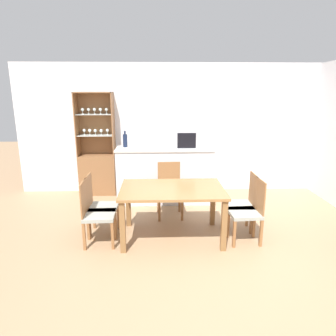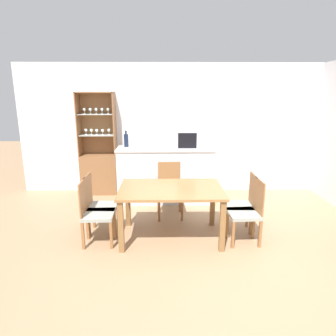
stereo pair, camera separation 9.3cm
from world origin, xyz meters
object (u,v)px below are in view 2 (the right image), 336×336
Objects in this scene: dining_chair_side_left_near at (95,213)px; wine_bottle at (126,140)px; dining_chair_side_left_far at (99,205)px; dining_chair_side_right_near at (247,212)px; dining_chair_head_far at (170,191)px; dining_table at (171,195)px; microwave at (191,139)px; dining_chair_side_right_far at (242,205)px; display_cabinet at (99,165)px.

dining_chair_side_left_near is 1.86m from wine_bottle.
dining_chair_side_right_near is at bearing 83.48° from dining_chair_side_left_far.
dining_chair_side_left_far is 1.21m from dining_chair_head_far.
dining_chair_head_far is 2.96× the size of wine_bottle.
dining_chair_side_right_near is (1.03, -0.13, -0.20)m from dining_table.
wine_bottle is (0.24, 1.70, 0.71)m from dining_chair_side_left_near.
microwave is at bearing -121.67° from dining_chair_head_far.
dining_chair_side_right_far is at bearing 95.92° from dining_chair_side_left_near.
dining_chair_side_right_near is at bearing 88.46° from dining_chair_side_left_near.
dining_chair_side_right_near is 2.58m from wine_bottle.
wine_bottle is (0.60, -0.38, 0.56)m from display_cabinet.
dining_chair_head_far is 1.37m from dining_chair_side_right_near.
microwave is (1.42, 1.34, 0.74)m from dining_chair_side_left_far.
dining_chair_side_right_far is at bearing 90.94° from dining_chair_side_left_far.
wine_bottle is at bearing -47.55° from dining_chair_head_far.
wine_bottle is (-0.79, 1.56, 0.52)m from dining_table.
dining_chair_head_far is (-0.00, 0.77, -0.20)m from dining_table.
dining_chair_side_right_near is (-0.00, -0.27, 0.00)m from dining_chair_side_right_far.
display_cabinet reaches higher than dining_chair_head_far.
dining_chair_side_right_far is 0.27m from dining_chair_side_right_near.
display_cabinet reaches higher than dining_chair_side_left_near.
dining_chair_side_left_far reaches higher than dining_table.
display_cabinet is 2.27× the size of dining_chair_head_far.
dining_chair_side_left_far is 1.00× the size of dining_chair_head_far.
dining_chair_head_far is 1.32m from wine_bottle.
microwave is at bearing 137.05° from dining_chair_side_left_near.
microwave reaches higher than dining_chair_head_far.
microwave reaches higher than dining_chair_side_right_near.
dining_chair_side_left_far is 1.00× the size of dining_chair_side_right_far.
wine_bottle is at bearing 116.72° from dining_table.
dining_chair_side_right_far and dining_chair_side_right_near have the same top height.
dining_chair_side_left_near is at bearing 1.01° from dining_chair_side_left_far.
microwave is (0.39, 1.47, 0.55)m from dining_table.
dining_chair_side_right_far is at bearing 145.69° from dining_chair_head_far.
dining_chair_head_far is at bearing 45.65° from dining_chair_side_right_near.
dining_chair_side_right_near is (2.05, 0.00, 0.00)m from dining_chair_side_left_near.
dining_chair_side_left_far is at bearing 91.67° from dining_chair_side_right_far.
display_cabinet is at bearing 148.13° from wine_bottle.
dining_chair_side_left_far is 2.05m from dining_chair_side_right_far.
dining_chair_side_left_far is 0.28m from dining_chair_side_left_near.
display_cabinet reaches higher than dining_chair_side_left_far.
microwave reaches higher than dining_chair_side_left_near.
dining_chair_side_left_far is at bearing 172.39° from dining_table.
dining_table is at bearing -104.80° from microwave.
dining_chair_side_right_far is 2.07m from dining_chair_side_left_near.
dining_chair_side_left_near is 1.73× the size of microwave.
dining_chair_side_left_near is at bearing -98.06° from wine_bottle.
dining_chair_side_left_far and dining_chair_head_far have the same top height.
wine_bottle is at bearing 53.53° from dining_chair_side_right_far.
dining_chair_side_left_far and dining_chair_side_left_near have the same top height.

